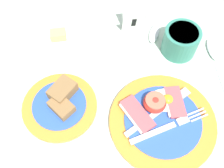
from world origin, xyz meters
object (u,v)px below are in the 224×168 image
Objects in this scene: breakfast_plate at (161,117)px; sugar_cup at (181,41)px; number_card at (133,20)px; teaspoon_near_cup at (215,58)px; bread_plate at (60,104)px; butter_dish at (59,38)px; teaspoon_by_saucer at (152,41)px.

sugar_cup reaches higher than breakfast_plate.
number_card is (-0.12, 0.06, -0.00)m from sugar_cup.
breakfast_plate reaches higher than teaspoon_near_cup.
teaspoon_near_cup is at bearing 22.33° from bread_plate.
number_card reaches higher than butter_dish.
bread_plate is at bearing -80.14° from butter_dish.
sugar_cup is at bearing -38.88° from number_card.
teaspoon_by_saucer is at bearing -49.09° from number_card.
butter_dish is (-0.32, 0.02, -0.03)m from sugar_cup.
teaspoon_near_cup is (0.09, -0.03, -0.03)m from sugar_cup.
breakfast_plate is 1.24× the size of teaspoon_by_saucer.
sugar_cup is at bearing 32.49° from bread_plate.
breakfast_plate is 0.22m from teaspoon_by_saucer.
teaspoon_near_cup is at bearing -5.72° from butter_dish.
bread_plate is 2.33× the size of number_card.
bread_plate is at bearing 104.17° from teaspoon_near_cup.
butter_dish is at bearing 104.17° from teaspoon_by_saucer.
number_card reaches higher than sugar_cup.
teaspoon_by_saucer is (0.25, 0.01, -0.00)m from butter_dish.
number_card is 0.38× the size of teaspoon_near_cup.
teaspoon_by_saucer is (-0.01, 0.22, -0.01)m from breakfast_plate.
breakfast_plate is 0.34m from butter_dish.
breakfast_plate is 3.24× the size of number_card.
butter_dish is 0.57× the size of teaspoon_near_cup.
number_card is at bearing 56.61° from bread_plate.
bread_plate is 0.41m from teaspoon_near_cup.
bread_plate is 1.56× the size of butter_dish.
number_card is (0.16, 0.24, 0.03)m from bread_plate.
teaspoon_near_cup is at bearing -93.48° from teaspoon_by_saucer.
teaspoon_by_saucer is 0.17m from teaspoon_near_cup.
butter_dish is 0.57× the size of teaspoon_by_saucer.
butter_dish is 0.25m from teaspoon_by_saucer.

